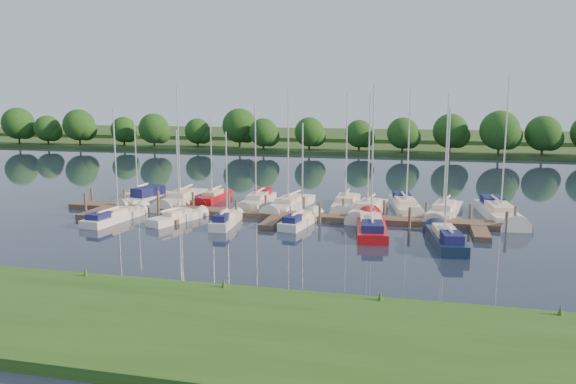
% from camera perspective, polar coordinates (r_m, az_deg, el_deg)
% --- Properties ---
extents(ground, '(260.00, 260.00, 0.00)m').
position_cam_1_polar(ground, '(40.64, -3.49, -4.87)').
color(ground, '#1B2436').
rests_on(ground, ground).
extents(near_bank, '(90.00, 10.00, 0.50)m').
position_cam_1_polar(near_bank, '(26.44, -13.91, -12.70)').
color(near_bank, '#224C15').
rests_on(near_bank, ground).
extents(dock, '(40.00, 6.00, 0.40)m').
position_cam_1_polar(dock, '(47.44, -0.91, -2.49)').
color(dock, '#4C372A').
rests_on(dock, ground).
extents(mooring_pilings, '(38.24, 2.84, 2.00)m').
position_cam_1_polar(mooring_pilings, '(48.42, -0.58, -1.75)').
color(mooring_pilings, '#473D33').
rests_on(mooring_pilings, ground).
extents(far_shore, '(180.00, 30.00, 0.60)m').
position_cam_1_polar(far_shore, '(113.62, 7.65, 4.59)').
color(far_shore, '#223D17').
rests_on(far_shore, ground).
extents(distant_hill, '(220.00, 40.00, 1.40)m').
position_cam_1_polar(distant_hill, '(138.41, 8.74, 5.62)').
color(distant_hill, '#3B5726').
rests_on(distant_hill, ground).
extents(treeline, '(145.41, 9.94, 8.30)m').
position_cam_1_polar(treeline, '(100.13, 9.24, 6.08)').
color(treeline, '#38281C').
rests_on(treeline, ground).
extents(sailboat_n_0, '(1.51, 6.26, 8.12)m').
position_cam_1_polar(sailboat_n_0, '(59.71, -14.92, -0.23)').
color(sailboat_n_0, silver).
rests_on(sailboat_n_0, ground).
extents(motorboat, '(3.58, 6.89, 1.96)m').
position_cam_1_polar(motorboat, '(56.04, -14.16, -0.71)').
color(motorboat, silver).
rests_on(motorboat, ground).
extents(sailboat_n_2, '(2.48, 9.27, 11.83)m').
position_cam_1_polar(sailboat_n_2, '(55.16, -10.76, -0.85)').
color(sailboat_n_2, silver).
rests_on(sailboat_n_2, ground).
extents(sailboat_n_3, '(1.80, 6.74, 8.72)m').
position_cam_1_polar(sailboat_n_3, '(55.95, -7.61, -0.63)').
color(sailboat_n_3, '#AA0F14').
rests_on(sailboat_n_3, ground).
extents(sailboat_n_4, '(1.89, 7.76, 10.07)m').
position_cam_1_polar(sailboat_n_4, '(53.36, -3.13, -0.99)').
color(sailboat_n_4, silver).
rests_on(sailboat_n_4, ground).
extents(sailboat_n_5, '(3.21, 8.74, 11.05)m').
position_cam_1_polar(sailboat_n_5, '(51.55, 0.14, -1.42)').
color(sailboat_n_5, silver).
rests_on(sailboat_n_5, ground).
extents(sailboat_n_6, '(2.24, 8.53, 10.98)m').
position_cam_1_polar(sailboat_n_6, '(51.94, 5.90, -1.38)').
color(sailboat_n_6, silver).
rests_on(sailboat_n_6, ground).
extents(sailboat_n_7, '(2.88, 8.65, 11.05)m').
position_cam_1_polar(sailboat_n_7, '(49.40, 8.16, -2.00)').
color(sailboat_n_7, silver).
rests_on(sailboat_n_7, ground).
extents(sailboat_n_8, '(3.50, 9.16, 11.41)m').
position_cam_1_polar(sailboat_n_8, '(52.25, 11.86, -1.44)').
color(sailboat_n_8, silver).
rests_on(sailboat_n_8, ground).
extents(sailboat_n_9, '(3.41, 8.52, 10.90)m').
position_cam_1_polar(sailboat_n_9, '(50.02, 15.55, -2.11)').
color(sailboat_n_9, silver).
rests_on(sailboat_n_9, ground).
extents(sailboat_n_10, '(3.30, 9.90, 12.50)m').
position_cam_1_polar(sailboat_n_10, '(50.92, 20.65, -2.11)').
color(sailboat_n_10, silver).
rests_on(sailboat_n_10, ground).
extents(sailboat_s_0, '(2.47, 7.64, 9.59)m').
position_cam_1_polar(sailboat_s_0, '(48.88, -17.11, -2.43)').
color(sailboat_s_0, silver).
rests_on(sailboat_s_0, ground).
extents(sailboat_s_1, '(3.03, 6.01, 7.87)m').
position_cam_1_polar(sailboat_s_1, '(47.22, -11.19, -2.64)').
color(sailboat_s_1, silver).
rests_on(sailboat_s_1, ground).
extents(sailboat_s_2, '(1.78, 5.96, 7.84)m').
position_cam_1_polar(sailboat_s_2, '(45.31, -6.30, -2.96)').
color(sailboat_s_2, silver).
rests_on(sailboat_s_2, ground).
extents(sailboat_s_3, '(2.43, 6.65, 8.48)m').
position_cam_1_polar(sailboat_s_3, '(45.24, 1.30, -2.95)').
color(sailboat_s_3, silver).
rests_on(sailboat_s_3, ground).
extents(sailboat_s_4, '(3.10, 9.19, 11.54)m').
position_cam_1_polar(sailboat_s_4, '(43.40, 8.43, -3.57)').
color(sailboat_s_4, '#AA0F14').
rests_on(sailboat_s_4, ground).
extents(sailboat_s_5, '(2.78, 7.72, 9.97)m').
position_cam_1_polar(sailboat_s_5, '(40.57, 15.69, -4.74)').
color(sailboat_s_5, '#101D35').
rests_on(sailboat_s_5, ground).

